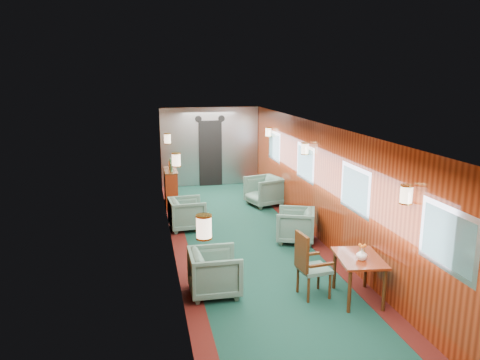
{
  "coord_description": "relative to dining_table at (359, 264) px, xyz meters",
  "views": [
    {
      "loc": [
        -1.97,
        -8.12,
        3.35
      ],
      "look_at": [
        0.0,
        1.4,
        1.15
      ],
      "focal_mm": 35.0,
      "sensor_mm": 36.0,
      "label": 1
    }
  ],
  "objects": [
    {
      "name": "armchair_right_near",
      "position": [
        -0.13,
        2.61,
        -0.23
      ],
      "size": [
        0.97,
        0.96,
        0.69
      ],
      "primitive_type": "imported",
      "rotation": [
        0.0,
        0.0,
        -1.94
      ],
      "color": "#1B3F38",
      "rests_on": "ground"
    },
    {
      "name": "wall_sconces",
      "position": [
        -1.11,
        2.62,
        1.22
      ],
      "size": [
        2.97,
        7.97,
        0.25
      ],
      "color": "beige",
      "rests_on": "ground"
    },
    {
      "name": "armchair_right_far",
      "position": [
        -0.07,
        5.38,
        -0.19
      ],
      "size": [
        1.04,
        1.02,
        0.76
      ],
      "primitive_type": "imported",
      "rotation": [
        0.0,
        0.0,
        -1.27
      ],
      "color": "#1B3F38",
      "rests_on": "ground"
    },
    {
      "name": "armchair_left_near",
      "position": [
        -2.1,
        0.62,
        -0.22
      ],
      "size": [
        0.79,
        0.76,
        0.71
      ],
      "primitive_type": "imported",
      "rotation": [
        0.0,
        0.0,
        1.57
      ],
      "color": "#1B3F38",
      "rests_on": "ground"
    },
    {
      "name": "dining_table",
      "position": [
        0.0,
        0.0,
        0.0
      ],
      "size": [
        0.75,
        0.98,
        0.68
      ],
      "rotation": [
        0.0,
        0.0,
        -0.13
      ],
      "color": "maroon",
      "rests_on": "ground"
    },
    {
      "name": "flower_vase",
      "position": [
        -0.02,
        -0.11,
        0.2
      ],
      "size": [
        0.17,
        0.17,
        0.17
      ],
      "primitive_type": "imported",
      "rotation": [
        0.0,
        0.0,
        0.04
      ],
      "color": "silver",
      "rests_on": "dining_table"
    },
    {
      "name": "room",
      "position": [
        -1.11,
        2.05,
        1.06
      ],
      "size": [
        12.0,
        12.1,
        2.4
      ],
      "color": "#0D3227",
      "rests_on": "ground"
    },
    {
      "name": "side_chair",
      "position": [
        -0.71,
        0.24,
        -0.01
      ],
      "size": [
        0.51,
        0.53,
        1.03
      ],
      "rotation": [
        0.0,
        0.0,
        0.13
      ],
      "color": "#1B3F38",
      "rests_on": "ground"
    },
    {
      "name": "windows_right",
      "position": [
        0.38,
        2.3,
        0.88
      ],
      "size": [
        0.02,
        8.6,
        0.8
      ],
      "color": "silver",
      "rests_on": "ground"
    },
    {
      "name": "credenza",
      "position": [
        -2.45,
        5.91,
        -0.09
      ],
      "size": [
        0.33,
        1.05,
        1.22
      ],
      "color": "maroon",
      "rests_on": "ground"
    },
    {
      "name": "armchair_left_far",
      "position": [
        -2.22,
        3.85,
        -0.22
      ],
      "size": [
        0.82,
        0.8,
        0.7
      ],
      "primitive_type": "imported",
      "rotation": [
        0.0,
        0.0,
        1.65
      ],
      "color": "#1B3F38",
      "rests_on": "ground"
    },
    {
      "name": "bulkhead",
      "position": [
        -1.11,
        7.97,
        0.61
      ],
      "size": [
        2.98,
        0.17,
        2.39
      ],
      "color": "#A1A4A8",
      "rests_on": "ground"
    }
  ]
}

